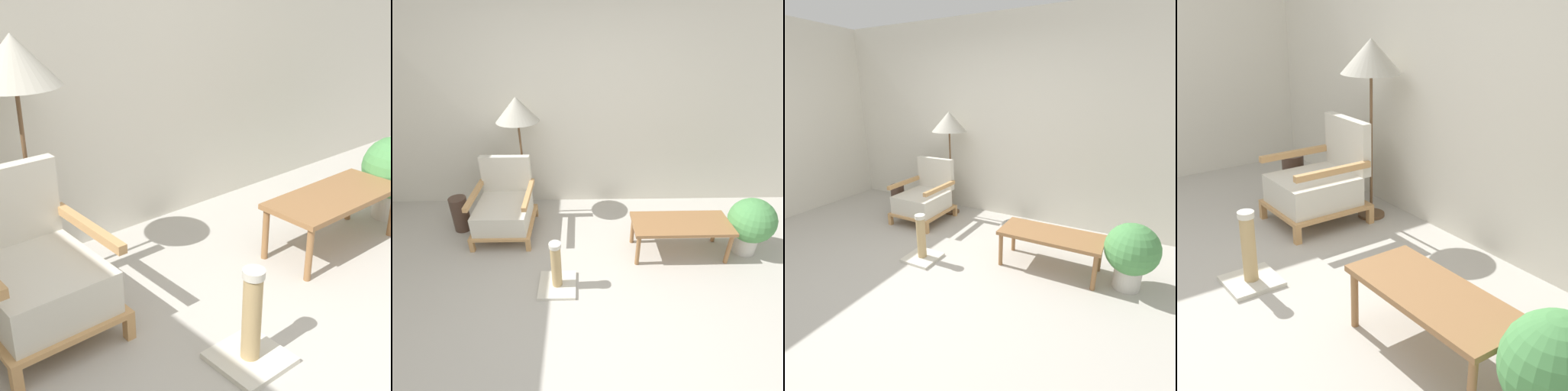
% 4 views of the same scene
% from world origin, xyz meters
% --- Properties ---
extents(ground_plane, '(14.00, 14.00, 0.00)m').
position_xyz_m(ground_plane, '(0.00, 0.00, 0.00)').
color(ground_plane, '#B7B2A8').
extents(wall_back, '(8.00, 0.06, 2.70)m').
position_xyz_m(wall_back, '(0.00, 2.21, 1.35)').
color(wall_back, silver).
rests_on(wall_back, ground_plane).
extents(armchair, '(0.66, 0.73, 0.84)m').
position_xyz_m(armchair, '(-0.75, 1.48, 0.33)').
color(armchair, tan).
rests_on(armchair, ground_plane).
extents(floor_lamp, '(0.49, 0.49, 1.48)m').
position_xyz_m(floor_lamp, '(-0.56, 1.88, 1.31)').
color(floor_lamp, brown).
rests_on(floor_lamp, ground_plane).
extents(coffee_table, '(1.01, 0.44, 0.39)m').
position_xyz_m(coffee_table, '(1.18, 1.03, 0.34)').
color(coffee_table, olive).
rests_on(coffee_table, ground_plane).
extents(vase, '(0.20, 0.20, 0.43)m').
position_xyz_m(vase, '(-1.29, 1.52, 0.21)').
color(vase, '#473328').
rests_on(vase, ground_plane).
extents(potted_plant, '(0.47, 0.47, 0.64)m').
position_xyz_m(potted_plant, '(1.91, 1.04, 0.37)').
color(potted_plant, beige).
rests_on(potted_plant, ground_plane).
extents(scratching_post, '(0.35, 0.35, 0.52)m').
position_xyz_m(scratching_post, '(-0.09, 0.56, 0.16)').
color(scratching_post, beige).
rests_on(scratching_post, ground_plane).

